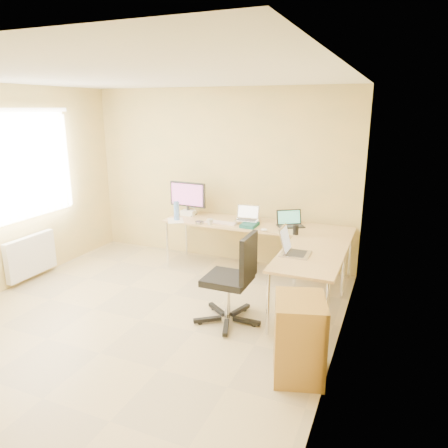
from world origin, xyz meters
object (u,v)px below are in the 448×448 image
at_px(cabinet, 299,338).
at_px(laptop_center, 247,213).
at_px(desk_return, 309,285).
at_px(keyboard, 221,223).
at_px(water_bottle, 177,211).
at_px(desk_fan, 194,204).
at_px(mug, 210,222).
at_px(laptop_black, 291,219).
at_px(monitor, 188,199).
at_px(office_chair, 227,279).
at_px(laptop_return, 296,244).
at_px(desk_main, 256,248).

bearing_deg(cabinet, laptop_center, 104.25).
relative_size(desk_return, laptop_center, 4.02).
height_order(keyboard, cabinet, keyboard).
distance_m(desk_return, water_bottle, 2.29).
distance_m(keyboard, desk_fan, 0.72).
relative_size(mug, desk_fan, 0.31).
relative_size(laptop_black, keyboard, 0.78).
height_order(mug, desk_fan, desk_fan).
bearing_deg(monitor, mug, -31.59).
distance_m(laptop_center, office_chair, 1.51).
distance_m(desk_return, laptop_return, 0.52).
bearing_deg(desk_main, laptop_black, 5.39).
bearing_deg(desk_fan, cabinet, -71.19).
relative_size(water_bottle, laptop_return, 0.74).
relative_size(keyboard, office_chair, 0.43).
bearing_deg(desk_return, office_chair, -148.63).
distance_m(water_bottle, desk_fan, 0.46).
bearing_deg(laptop_black, water_bottle, 157.33).
xyz_separation_m(mug, cabinet, (1.70, -1.85, -0.41)).
relative_size(laptop_return, office_chair, 0.36).
height_order(laptop_black, keyboard, laptop_black).
height_order(monitor, laptop_black, monitor).
bearing_deg(mug, desk_main, 27.21).
bearing_deg(desk_main, water_bottle, -167.20).
height_order(laptop_center, mug, laptop_center).
height_order(monitor, keyboard, monitor).
xyz_separation_m(desk_main, water_bottle, (-1.13, -0.26, 0.50)).
bearing_deg(office_chair, desk_return, 31.11).
bearing_deg(cabinet, water_bottle, 123.46).
relative_size(laptop_center, laptop_black, 0.92).
bearing_deg(desk_fan, desk_return, -54.72).
distance_m(laptop_center, laptop_black, 0.62).
xyz_separation_m(laptop_center, laptop_black, (0.61, 0.10, -0.04)).
bearing_deg(desk_main, cabinet, -62.30).
bearing_deg(desk_fan, mug, -69.61).
bearing_deg(desk_fan, laptop_black, -30.00).
bearing_deg(keyboard, desk_main, 22.00).
xyz_separation_m(monitor, keyboard, (0.65, -0.26, -0.24)).
height_order(laptop_center, keyboard, laptop_center).
xyz_separation_m(laptop_return, cabinet, (0.31, -1.09, -0.50)).
bearing_deg(laptop_center, keyboard, -166.16).
xyz_separation_m(desk_return, monitor, (-2.09, 1.08, 0.62)).
distance_m(keyboard, water_bottle, 0.68).
xyz_separation_m(laptop_center, keyboard, (-0.34, -0.12, -0.14)).
relative_size(desk_return, monitor, 2.19).
bearing_deg(monitor, desk_return, -23.73).
relative_size(mug, cabinet, 0.12).
height_order(desk_return, laptop_center, laptop_center).
bearing_deg(water_bottle, keyboard, 7.29).
bearing_deg(water_bottle, laptop_return, -22.31).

